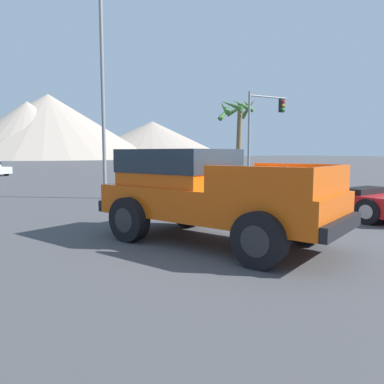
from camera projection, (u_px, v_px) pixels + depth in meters
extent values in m
plane|color=#424244|center=(225.00, 242.00, 7.70)|extent=(320.00, 320.00, 0.00)
cube|color=#CC4C0C|center=(216.00, 202.00, 7.57)|extent=(3.68, 5.19, 0.62)
cube|color=#CC4C0C|center=(179.00, 167.00, 8.08)|extent=(2.46, 2.65, 0.77)
cube|color=#1E2833|center=(179.00, 161.00, 8.07)|extent=(2.51, 2.70, 0.49)
cube|color=#CC4C0C|center=(254.00, 181.00, 5.97)|extent=(0.84, 1.80, 0.48)
cube|color=#CC4C0C|center=(298.00, 176.00, 7.42)|extent=(0.84, 1.80, 0.48)
cube|color=#CC4C0C|center=(331.00, 181.00, 6.13)|extent=(1.71, 0.81, 0.48)
cube|color=black|center=(132.00, 202.00, 9.08)|extent=(1.78, 0.89, 0.24)
cube|color=black|center=(341.00, 226.00, 6.10)|extent=(1.78, 0.89, 0.24)
cylinder|color=black|center=(129.00, 219.00, 7.74)|extent=(0.65, 0.97, 0.92)
cylinder|color=#232326|center=(129.00, 219.00, 7.74)|extent=(0.50, 0.60, 0.51)
cylinder|color=black|center=(188.00, 208.00, 9.29)|extent=(0.65, 0.97, 0.92)
cylinder|color=#232326|center=(188.00, 208.00, 9.29)|extent=(0.50, 0.60, 0.51)
cylinder|color=black|center=(259.00, 240.00, 5.93)|extent=(0.65, 0.97, 0.92)
cylinder|color=#232326|center=(259.00, 240.00, 5.93)|extent=(0.50, 0.60, 0.51)
cylinder|color=black|center=(305.00, 222.00, 7.48)|extent=(0.65, 0.97, 0.92)
cylinder|color=#232326|center=(305.00, 222.00, 7.48)|extent=(0.50, 0.60, 0.51)
cube|color=red|center=(339.00, 200.00, 11.15)|extent=(2.32, 4.61, 0.51)
cube|color=#1E2833|center=(325.00, 184.00, 11.49)|extent=(1.49, 0.25, 0.35)
cube|color=black|center=(364.00, 190.00, 10.49)|extent=(1.48, 0.79, 0.16)
cylinder|color=black|center=(284.00, 200.00, 11.76)|extent=(0.30, 0.69, 0.67)
cylinder|color=#9E9EA3|center=(284.00, 200.00, 11.76)|extent=(0.28, 0.39, 0.37)
cylinder|color=black|center=(316.00, 197.00, 12.75)|extent=(0.30, 0.69, 0.67)
cylinder|color=#9E9EA3|center=(316.00, 197.00, 12.75)|extent=(0.28, 0.39, 0.37)
cylinder|color=black|center=(368.00, 212.00, 9.56)|extent=(0.30, 0.69, 0.67)
cylinder|color=#9E9EA3|center=(368.00, 212.00, 9.56)|extent=(0.28, 0.39, 0.37)
cylinder|color=black|center=(6.00, 171.00, 29.85)|extent=(0.51, 0.68, 0.65)
cylinder|color=#9E9EA3|center=(6.00, 171.00, 29.85)|extent=(0.38, 0.43, 0.36)
cube|color=#232328|center=(166.00, 166.00, 37.44)|extent=(4.44, 4.44, 0.53)
cube|color=#232328|center=(165.00, 162.00, 37.28)|extent=(2.44, 2.44, 0.41)
cube|color=#1E2833|center=(165.00, 161.00, 37.28)|extent=(2.49, 2.49, 0.24)
cylinder|color=black|center=(163.00, 167.00, 39.02)|extent=(0.63, 0.63, 0.67)
cylinder|color=#9E9EA3|center=(163.00, 167.00, 39.02)|extent=(0.43, 0.43, 0.37)
cylinder|color=black|center=(178.00, 167.00, 38.55)|extent=(0.63, 0.63, 0.67)
cylinder|color=#9E9EA3|center=(178.00, 167.00, 38.55)|extent=(0.43, 0.43, 0.37)
cylinder|color=black|center=(153.00, 168.00, 36.35)|extent=(0.63, 0.63, 0.67)
cylinder|color=#9E9EA3|center=(153.00, 168.00, 36.35)|extent=(0.43, 0.43, 0.37)
cylinder|color=black|center=(169.00, 168.00, 35.88)|extent=(0.63, 0.63, 0.67)
cylinder|color=#9E9EA3|center=(169.00, 168.00, 35.88)|extent=(0.43, 0.43, 0.37)
cylinder|color=slate|center=(249.00, 136.00, 24.56)|extent=(0.16, 0.16, 5.79)
cylinder|color=slate|center=(268.00, 97.00, 25.04)|extent=(3.14, 0.11, 0.11)
cube|color=black|center=(282.00, 106.00, 25.67)|extent=(0.34, 0.26, 0.90)
sphere|color=red|center=(283.00, 101.00, 25.51)|extent=(0.20, 0.20, 0.20)
sphere|color=orange|center=(283.00, 105.00, 25.53)|extent=(0.20, 0.20, 0.20)
sphere|color=green|center=(283.00, 109.00, 25.56)|extent=(0.20, 0.20, 0.20)
cylinder|color=slate|center=(103.00, 89.00, 14.59)|extent=(0.14, 0.14, 8.59)
cylinder|color=brown|center=(239.00, 141.00, 27.66)|extent=(0.36, 0.61, 5.41)
cone|color=#386B2D|center=(248.00, 109.00, 27.95)|extent=(0.37, 1.62, 1.42)
cone|color=#386B2D|center=(238.00, 109.00, 28.47)|extent=(1.74, 1.41, 1.23)
cone|color=#386B2D|center=(227.00, 110.00, 28.28)|extent=(1.89, 0.87, 1.68)
cone|color=#386B2D|center=(224.00, 107.00, 27.32)|extent=(1.02, 2.12, 1.30)
cone|color=#386B2D|center=(231.00, 105.00, 26.75)|extent=(1.08, 1.90, 1.03)
cone|color=#386B2D|center=(242.00, 105.00, 26.79)|extent=(1.52, 0.78, 0.95)
cone|color=#386B2D|center=(248.00, 105.00, 27.08)|extent=(1.54, 1.04, 0.90)
cone|color=gray|center=(49.00, 127.00, 110.79)|extent=(62.52, 62.52, 18.95)
cone|color=gray|center=(28.00, 130.00, 103.15)|extent=(43.87, 43.87, 15.80)
cone|color=gray|center=(152.00, 140.00, 130.03)|extent=(53.63, 53.63, 12.57)
cone|color=gray|center=(25.00, 135.00, 123.72)|extent=(53.00, 53.00, 14.98)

